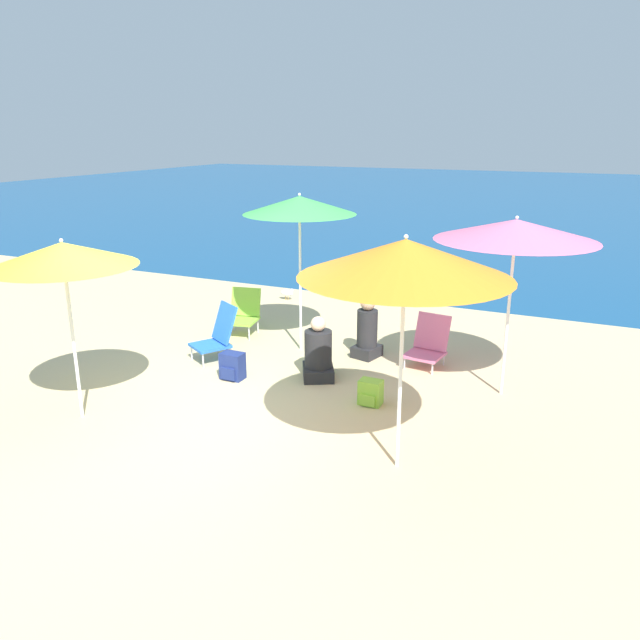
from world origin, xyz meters
name	(u,v)px	position (x,y,z in m)	size (l,w,h in m)	color
ground_plane	(196,419)	(0.00, 0.00, 0.00)	(60.00, 60.00, 0.00)	#D1BA89
sea_water	(520,198)	(0.00, 25.73, 0.00)	(60.00, 40.00, 0.01)	navy
beach_umbrella_pink	(516,230)	(2.98, 2.14, 2.01)	(1.85, 1.85, 2.17)	white
beach_umbrella_green	(300,205)	(0.04, 2.55, 2.10)	(1.58, 1.58, 2.27)	white
beach_umbrella_yellow	(63,255)	(-1.19, -0.50, 1.85)	(1.53, 1.53, 2.02)	white
beach_umbrella_orange	(405,259)	(2.36, -0.04, 2.02)	(1.90, 1.90, 2.24)	white
beach_chair_lime	(243,312)	(-1.12, 2.85, 0.35)	(0.57, 0.65, 0.71)	silver
beach_chair_blue	(218,334)	(-0.83, 1.69, 0.38)	(0.68, 0.72, 0.78)	silver
beach_chair_pink	(428,343)	(1.89, 2.73, 0.31)	(0.54, 0.63, 0.68)	silver
person_seated_near	(318,354)	(0.74, 1.65, 0.33)	(0.56, 0.59, 0.84)	#262628
person_seated_far	(367,331)	(1.02, 2.67, 0.38)	(0.40, 0.44, 0.89)	#262628
backpack_navy	(232,366)	(-0.26, 1.16, 0.17)	(0.29, 0.23, 0.35)	navy
backpack_lime	(370,393)	(1.63, 1.18, 0.15)	(0.26, 0.21, 0.30)	#8ECC3D
seagull	(287,293)	(-1.44, 4.93, 0.14)	(0.27, 0.11, 0.23)	gold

